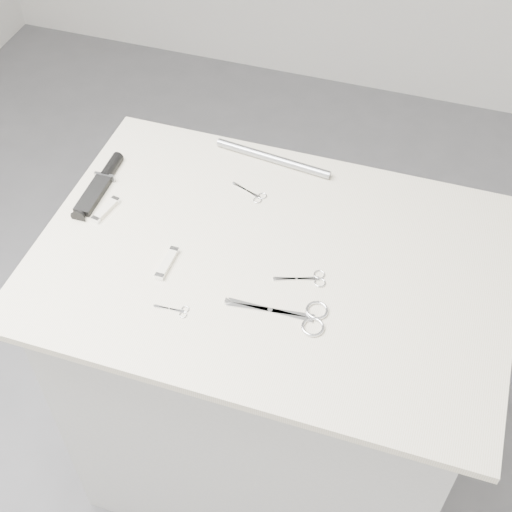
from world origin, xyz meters
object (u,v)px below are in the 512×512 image
(sheathed_knife, at_px, (102,182))
(pocket_knife_b, at_px, (167,263))
(large_shears, at_px, (299,316))
(tiny_scissors, at_px, (176,310))
(plinth, at_px, (269,379))
(pocket_knife_a, at_px, (106,210))
(embroidery_scissors_b, at_px, (253,194))
(metal_rail, at_px, (273,158))
(embroidery_scissors_a, at_px, (309,279))

(sheathed_knife, bearing_deg, pocket_knife_b, -128.48)
(large_shears, bearing_deg, pocket_knife_b, 167.53)
(large_shears, distance_m, sheathed_knife, 0.58)
(large_shears, xyz_separation_m, pocket_knife_b, (-0.30, 0.04, 0.00))
(large_shears, height_order, tiny_scissors, large_shears)
(plinth, xyz_separation_m, pocket_knife_a, (-0.40, 0.02, 0.48))
(plinth, relative_size, embroidery_scissors_b, 10.07)
(large_shears, relative_size, embroidery_scissors_b, 2.27)
(plinth, relative_size, metal_rail, 3.09)
(plinth, relative_size, embroidery_scissors_a, 8.43)
(pocket_knife_a, relative_size, metal_rail, 0.29)
(embroidery_scissors_a, relative_size, sheathed_knife, 0.53)
(metal_rail, bearing_deg, sheathed_knife, -150.58)
(pocket_knife_a, distance_m, pocket_knife_b, 0.22)
(sheathed_knife, bearing_deg, metal_rail, -61.69)
(plinth, height_order, pocket_knife_b, pocket_knife_b)
(embroidery_scissors_a, relative_size, pocket_knife_b, 1.22)
(embroidery_scissors_b, height_order, tiny_scissors, same)
(embroidery_scissors_b, relative_size, sheathed_knife, 0.44)
(embroidery_scissors_b, xyz_separation_m, pocket_knife_a, (-0.30, -0.15, 0.00))
(large_shears, height_order, sheathed_knife, sheathed_knife)
(pocket_knife_a, bearing_deg, plinth, -81.60)
(large_shears, xyz_separation_m, tiny_scissors, (-0.23, -0.06, -0.00))
(plinth, height_order, embroidery_scissors_a, embroidery_scissors_a)
(tiny_scissors, relative_size, pocket_knife_b, 0.81)
(embroidery_scissors_b, distance_m, pocket_knife_b, 0.28)
(embroidery_scissors_b, xyz_separation_m, metal_rail, (0.01, 0.12, 0.01))
(embroidery_scissors_a, height_order, sheathed_knife, sheathed_knife)
(plinth, bearing_deg, embroidery_scissors_b, 119.83)
(plinth, height_order, sheathed_knife, sheathed_knife)
(plinth, bearing_deg, sheathed_knife, 167.40)
(sheathed_knife, height_order, pocket_knife_a, sheathed_knife)
(tiny_scissors, distance_m, pocket_knife_a, 0.33)
(metal_rail, bearing_deg, pocket_knife_b, -106.53)
(embroidery_scissors_b, bearing_deg, pocket_knife_b, -90.83)
(pocket_knife_a, xyz_separation_m, metal_rail, (0.31, 0.28, 0.00))
(sheathed_knife, bearing_deg, plinth, -103.70)
(embroidery_scissors_a, distance_m, tiny_scissors, 0.28)
(embroidery_scissors_b, relative_size, pocket_knife_a, 1.06)
(pocket_knife_a, bearing_deg, sheathed_knife, 42.98)
(embroidery_scissors_b, bearing_deg, sheathed_knife, -146.55)
(embroidery_scissors_a, relative_size, metal_rail, 0.37)
(embroidery_scissors_a, distance_m, sheathed_knife, 0.55)
(embroidery_scissors_a, height_order, metal_rail, metal_rail)
(embroidery_scissors_a, distance_m, embroidery_scissors_b, 0.28)
(plinth, distance_m, embroidery_scissors_b, 0.51)
(large_shears, bearing_deg, embroidery_scissors_a, 89.66)
(plinth, xyz_separation_m, metal_rail, (-0.09, 0.30, 0.48))
(embroidery_scissors_a, bearing_deg, plinth, 142.34)
(sheathed_knife, bearing_deg, embroidery_scissors_a, -104.86)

